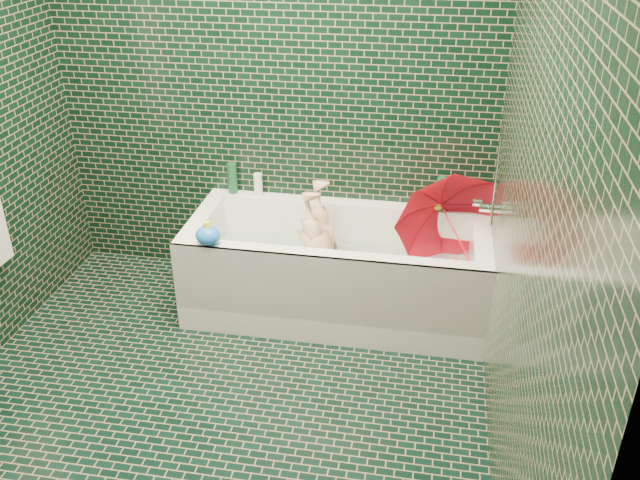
% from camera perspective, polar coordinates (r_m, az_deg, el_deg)
% --- Properties ---
extents(floor, '(2.80, 2.80, 0.00)m').
position_cam_1_polar(floor, '(3.39, -9.18, -14.44)').
color(floor, black).
rests_on(floor, ground).
extents(wall_back, '(2.80, 0.00, 2.80)m').
position_cam_1_polar(wall_back, '(3.98, -4.12, 13.22)').
color(wall_back, black).
rests_on(wall_back, floor).
extents(wall_right, '(0.00, 2.80, 2.80)m').
position_cam_1_polar(wall_right, '(2.57, 17.17, 3.29)').
color(wall_right, black).
rests_on(wall_right, floor).
extents(bathtub, '(1.70, 0.75, 0.55)m').
position_cam_1_polar(bathtub, '(3.95, 1.40, -3.28)').
color(bathtub, white).
rests_on(bathtub, floor).
extents(bath_mat, '(1.35, 0.47, 0.01)m').
position_cam_1_polar(bath_mat, '(4.00, 1.43, -3.83)').
color(bath_mat, green).
rests_on(bath_mat, bathtub).
extents(water, '(1.48, 0.53, 0.00)m').
position_cam_1_polar(water, '(3.92, 1.45, -2.04)').
color(water, silver).
rests_on(water, bathtub).
extents(faucet, '(0.18, 0.19, 0.55)m').
position_cam_1_polar(faucet, '(3.68, 14.18, 3.19)').
color(faucet, silver).
rests_on(faucet, wall_right).
extents(child, '(1.01, 0.53, 0.32)m').
position_cam_1_polar(child, '(3.91, 0.19, -1.93)').
color(child, tan).
rests_on(child, bathtub).
extents(umbrella, '(0.91, 0.85, 0.84)m').
position_cam_1_polar(umbrella, '(3.82, 11.23, 0.81)').
color(umbrella, red).
rests_on(umbrella, bathtub).
extents(soap_bottle_a, '(0.13, 0.13, 0.27)m').
position_cam_1_polar(soap_bottle_a, '(4.07, 12.11, 2.45)').
color(soap_bottle_a, white).
rests_on(soap_bottle_a, bathtub).
extents(soap_bottle_b, '(0.11, 0.11, 0.21)m').
position_cam_1_polar(soap_bottle_b, '(4.07, 13.42, 2.32)').
color(soap_bottle_b, '#44217D').
rests_on(soap_bottle_b, bathtub).
extents(soap_bottle_c, '(0.17, 0.17, 0.18)m').
position_cam_1_polar(soap_bottle_c, '(4.05, 11.90, 2.36)').
color(soap_bottle_c, '#134424').
rests_on(soap_bottle_c, bathtub).
extents(bottle_right_tall, '(0.07, 0.07, 0.21)m').
position_cam_1_polar(bottle_right_tall, '(3.99, 10.14, 3.82)').
color(bottle_right_tall, '#134424').
rests_on(bottle_right_tall, bathtub).
extents(bottle_right_pump, '(0.07, 0.07, 0.20)m').
position_cam_1_polar(bottle_right_pump, '(4.04, 13.57, 3.63)').
color(bottle_right_pump, silver).
rests_on(bottle_right_pump, bathtub).
extents(bottle_left_tall, '(0.07, 0.07, 0.19)m').
position_cam_1_polar(bottle_left_tall, '(4.21, -7.38, 5.18)').
color(bottle_left_tall, '#134424').
rests_on(bottle_left_tall, bathtub).
extents(bottle_left_short, '(0.07, 0.07, 0.14)m').
position_cam_1_polar(bottle_left_short, '(4.15, -5.23, 4.65)').
color(bottle_left_short, white).
rests_on(bottle_left_short, bathtub).
extents(rubber_duck, '(0.12, 0.08, 0.10)m').
position_cam_1_polar(rubber_duck, '(4.01, 9.81, 3.06)').
color(rubber_duck, yellow).
rests_on(rubber_duck, bathtub).
extents(bath_toy, '(0.17, 0.15, 0.13)m').
position_cam_1_polar(bath_toy, '(3.62, -9.42, 0.40)').
color(bath_toy, blue).
rests_on(bath_toy, bathtub).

